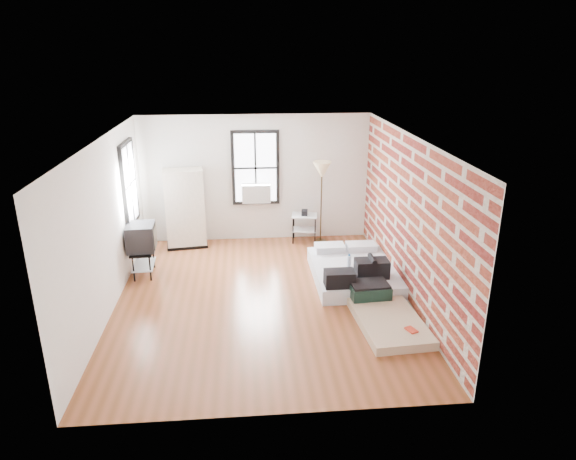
{
  "coord_description": "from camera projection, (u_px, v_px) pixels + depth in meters",
  "views": [
    {
      "loc": [
        -0.25,
        -8.02,
        4.18
      ],
      "look_at": [
        0.48,
        0.3,
        1.15
      ],
      "focal_mm": 32.0,
      "sensor_mm": 36.0,
      "label": 1
    }
  ],
  "objects": [
    {
      "name": "floor_lamp",
      "position": [
        322.0,
        174.0,
        11.02
      ],
      "size": [
        0.39,
        0.39,
        1.82
      ],
      "color": "#332611",
      "rests_on": "ground"
    },
    {
      "name": "side_table",
      "position": [
        304.0,
        220.0,
        11.42
      ],
      "size": [
        0.61,
        0.52,
        0.73
      ],
      "rotation": [
        0.0,
        0.0,
        -0.15
      ],
      "color": "black",
      "rests_on": "ground"
    },
    {
      "name": "wardrobe",
      "position": [
        185.0,
        209.0,
        11.02
      ],
      "size": [
        0.92,
        0.61,
        1.72
      ],
      "rotation": [
        0.0,
        0.0,
        0.13
      ],
      "color": "black",
      "rests_on": "ground"
    },
    {
      "name": "mattress_bare",
      "position": [
        383.0,
        311.0,
        8.29
      ],
      "size": [
        1.08,
        1.87,
        0.39
      ],
      "rotation": [
        0.0,
        0.0,
        0.07
      ],
      "color": "#C5AD8E",
      "rests_on": "ground"
    },
    {
      "name": "tv_stand",
      "position": [
        142.0,
        239.0,
        9.66
      ],
      "size": [
        0.54,
        0.74,
        1.02
      ],
      "rotation": [
        0.0,
        0.0,
        0.05
      ],
      "color": "black",
      "rests_on": "ground"
    },
    {
      "name": "room_shell",
      "position": [
        273.0,
        197.0,
        8.73
      ],
      "size": [
        5.02,
        6.02,
        2.8
      ],
      "color": "silver",
      "rests_on": "ground"
    },
    {
      "name": "mattress_main",
      "position": [
        354.0,
        271.0,
        9.63
      ],
      "size": [
        1.51,
        2.04,
        0.65
      ],
      "rotation": [
        0.0,
        0.0,
        0.0
      ],
      "color": "silver",
      "rests_on": "ground"
    },
    {
      "name": "ground",
      "position": [
        262.0,
        299.0,
        8.96
      ],
      "size": [
        6.0,
        6.0,
        0.0
      ],
      "primitive_type": "plane",
      "color": "brown",
      "rests_on": "ground"
    }
  ]
}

